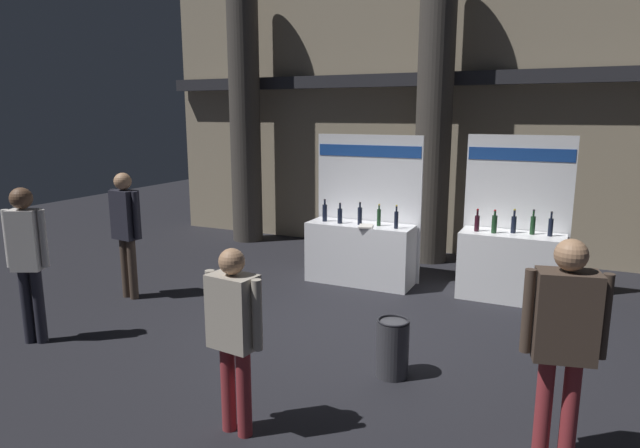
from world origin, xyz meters
name	(u,v)px	position (x,y,z in m)	size (l,w,h in m)	color
ground_plane	(354,331)	(0.00, 0.00, 0.00)	(24.00, 24.00, 0.00)	black
hall_colonnade	(442,99)	(0.00, 4.28, 2.92)	(11.91, 1.22, 5.94)	gray
exhibitor_booth_0	(361,246)	(-0.66, 1.95, 0.59)	(1.75, 0.71, 2.33)	white
exhibitor_booth_1	(511,259)	(1.59, 2.12, 0.60)	(1.50, 0.66, 2.35)	white
trash_bin	(392,348)	(0.78, -0.91, 0.30)	(0.33, 0.33, 0.61)	#38383D
visitor_1	(126,224)	(-3.44, -0.21, 1.11)	(0.55, 0.28, 1.84)	#47382D
visitor_2	(564,330)	(2.34, -1.74, 1.08)	(0.60, 0.35, 1.78)	maroon
visitor_3	(27,252)	(-3.29, -1.89, 1.10)	(0.45, 0.34, 1.84)	#23232D
visitor_4	(234,325)	(-0.10, -2.44, 0.96)	(0.56, 0.30, 1.61)	maroon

